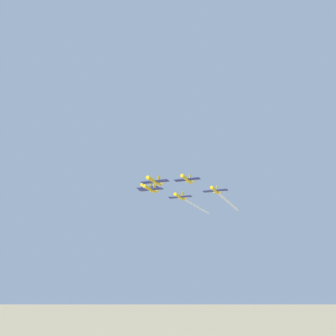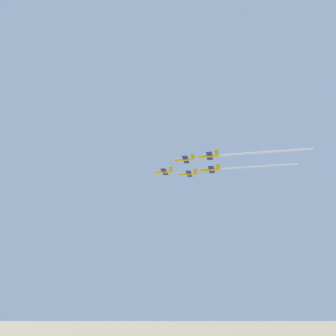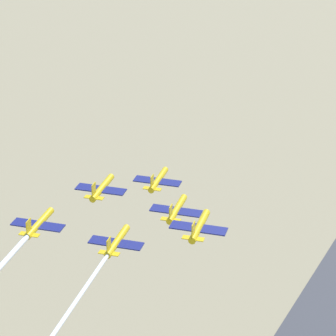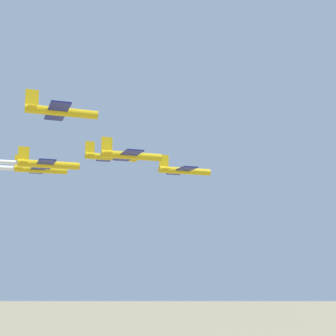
# 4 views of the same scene
# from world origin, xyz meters

# --- Properties ---
(jet_0) EXTENTS (10.59, 9.99, 3.54)m
(jet_0) POSITION_xyz_m (-37.03, -20.00, 130.62)
(jet_0) COLOR gold
(jet_1) EXTENTS (10.59, 9.99, 3.54)m
(jet_1) POSITION_xyz_m (-24.72, -28.38, 133.84)
(jet_1) COLOR gold
(jet_2) EXTENTS (10.59, 9.99, 3.54)m
(jet_2) POSITION_xyz_m (-23.73, -13.32, 131.38)
(jet_2) COLOR gold
(jet_3) EXTENTS (10.59, 9.99, 3.54)m
(jet_3) POSITION_xyz_m (-12.42, -36.75, 131.68)
(jet_3) COLOR gold
(jet_4) EXTENTS (10.59, 9.99, 3.54)m
(jet_4) POSITION_xyz_m (-11.42, -21.69, 130.32)
(jet_4) COLOR gold
(jet_5) EXTENTS (10.59, 9.99, 3.54)m
(jet_5) POSITION_xyz_m (-10.43, -6.63, 135.70)
(jet_5) COLOR gold
(smoke_trail_3) EXTENTS (44.50, 3.87, 0.95)m
(smoke_trail_3) POSITION_xyz_m (14.64, -38.53, 131.63)
(smoke_trail_3) COLOR white
(smoke_trail_4) EXTENTS (40.14, 3.36, 0.72)m
(smoke_trail_4) POSITION_xyz_m (13.45, -23.33, 130.27)
(smoke_trail_4) COLOR white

